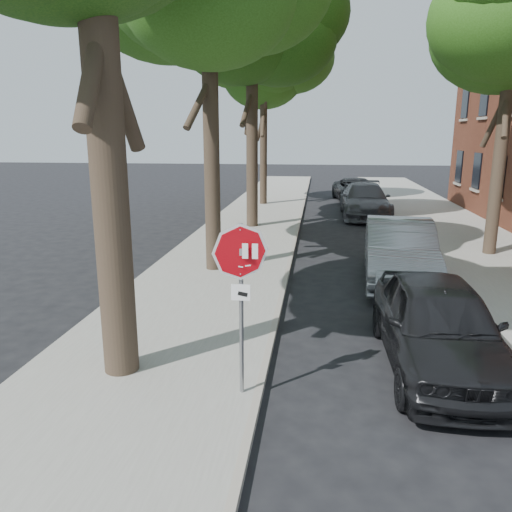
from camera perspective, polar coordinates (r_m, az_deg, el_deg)
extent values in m
plane|color=black|center=(7.87, 3.64, -16.29)|extent=(120.00, 120.00, 0.00)
cube|color=gray|center=(19.41, -1.50, 2.27)|extent=(4.00, 55.00, 0.12)
cube|color=gray|center=(20.00, 23.35, 1.48)|extent=(4.00, 55.00, 0.12)
cube|color=#9E9384|center=(19.21, 4.56, 2.12)|extent=(0.12, 55.00, 0.13)
cube|color=#9E9384|center=(19.53, 17.57, 1.71)|extent=(0.12, 55.00, 0.13)
cylinder|color=gray|center=(7.33, -1.69, -6.32)|extent=(0.06, 0.06, 2.60)
cube|color=#99999E|center=(7.04, -1.78, 0.49)|extent=(0.05, 0.06, 0.10)
cylinder|color=#99999E|center=(7.04, -1.78, 0.48)|extent=(0.76, 0.32, 0.82)
cylinder|color=white|center=(7.03, -1.80, 0.46)|extent=(0.76, 0.32, 0.82)
cylinder|color=red|center=(7.02, -1.81, 0.45)|extent=(0.68, 0.29, 0.74)
cube|color=white|center=(7.04, -3.51, 0.64)|extent=(0.08, 0.00, 0.22)
cube|color=white|center=(7.02, -2.39, 0.60)|extent=(0.08, 0.00, 0.22)
cube|color=white|center=(7.00, -1.26, 0.57)|extent=(0.08, 0.00, 0.22)
cube|color=white|center=(6.98, -0.12, 0.54)|extent=(0.08, 0.00, 0.22)
cube|color=silver|center=(7.07, -2.69, -1.05)|extent=(0.08, 0.00, 0.03)
cube|color=silver|center=(7.06, -1.81, -1.23)|extent=(0.08, 0.00, 0.03)
cube|color=silver|center=(7.04, -0.93, -1.11)|extent=(0.08, 0.00, 0.03)
cube|color=white|center=(7.19, -1.76, -4.18)|extent=(0.28, 0.02, 0.24)
cube|color=black|center=(7.19, -1.53, -4.37)|extent=(0.15, 0.00, 0.08)
cylinder|color=black|center=(8.01, -17.27, 19.88)|extent=(0.56, 0.56, 9.50)
cylinder|color=black|center=(14.15, -5.23, 17.52)|extent=(0.44, 0.44, 9.50)
ellipsoid|color=#265212|center=(15.41, -7.95, 25.63)|extent=(3.99, 3.99, 3.19)
cylinder|color=black|center=(21.02, -0.46, 17.02)|extent=(0.48, 0.48, 10.00)
ellipsoid|color=#0A380B|center=(21.36, -0.48, 24.54)|extent=(4.62, 4.62, 3.70)
ellipsoid|color=#0A380B|center=(22.22, -2.49, 23.01)|extent=(4.20, 4.20, 3.36)
cylinder|color=black|center=(27.98, 0.87, 15.20)|extent=(0.40, 0.40, 9.00)
ellipsoid|color=#265212|center=(28.15, 0.89, 20.33)|extent=(4.16, 4.16, 3.33)
ellipsoid|color=#265212|center=(27.63, 2.87, 22.42)|extent=(3.40, 3.40, 2.72)
ellipsoid|color=#265212|center=(28.95, -0.51, 19.40)|extent=(3.78, 3.78, 3.02)
cylinder|color=black|center=(17.73, 26.58, 14.60)|extent=(0.40, 0.40, 9.00)
ellipsoid|color=#265212|center=(18.44, 24.15, 21.48)|extent=(3.78, 3.78, 3.02)
imported|color=black|center=(9.12, 20.11, -7.34)|extent=(1.92, 4.61, 1.56)
imported|color=gray|center=(14.12, 16.05, 0.54)|extent=(2.12, 5.16, 1.66)
imported|color=#47474C|center=(24.81, 12.32, 6.22)|extent=(2.27, 5.53, 1.60)
imported|color=black|center=(30.32, 11.42, 7.39)|extent=(2.86, 5.22, 1.39)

